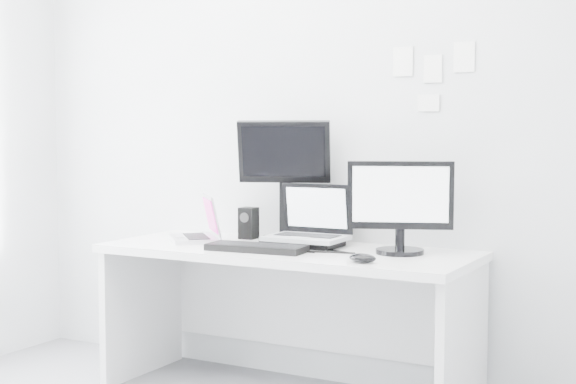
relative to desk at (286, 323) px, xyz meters
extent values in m
plane|color=silver|center=(0.00, 0.35, 0.99)|extent=(3.60, 0.00, 3.60)
cube|color=white|center=(0.00, 0.00, 0.00)|extent=(1.80, 0.70, 0.73)
cube|color=silver|center=(-0.54, 0.01, 0.49)|extent=(0.40, 0.40, 0.24)
cube|color=black|center=(-0.34, 0.21, 0.45)|extent=(0.11, 0.11, 0.16)
cube|color=#A7AAAE|center=(0.06, 0.09, 0.52)|extent=(0.38, 0.30, 0.31)
cube|color=black|center=(-0.12, 0.21, 0.68)|extent=(0.49, 0.32, 0.63)
cube|color=black|center=(0.54, 0.08, 0.58)|extent=(0.53, 0.38, 0.44)
cube|color=black|center=(-0.07, -0.16, 0.38)|extent=(0.48, 0.21, 0.03)
ellipsoid|color=black|center=(0.50, -0.24, 0.38)|extent=(0.13, 0.08, 0.04)
cube|color=white|center=(0.45, 0.34, 1.26)|extent=(0.10, 0.00, 0.14)
cube|color=white|center=(0.60, 0.34, 1.22)|extent=(0.09, 0.00, 0.13)
cube|color=white|center=(0.75, 0.34, 1.26)|extent=(0.10, 0.00, 0.14)
cube|color=white|center=(0.58, 0.34, 1.05)|extent=(0.11, 0.00, 0.08)
camera|label=1|loc=(1.91, -3.48, 0.93)|focal=52.28mm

